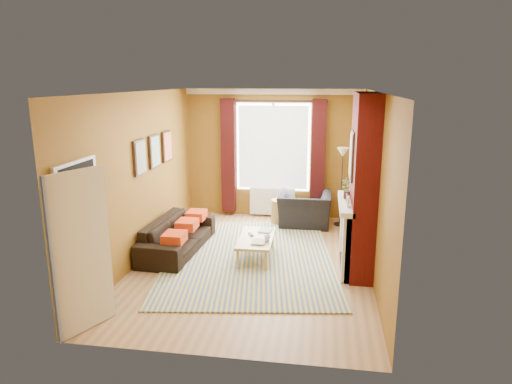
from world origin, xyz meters
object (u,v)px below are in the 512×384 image
(sofa, at_px, (178,235))
(floor_lamp, at_px, (342,165))
(wicker_stool, at_px, (281,211))
(coffee_table, at_px, (256,240))
(armchair, at_px, (304,210))

(sofa, height_order, floor_lamp, floor_lamp)
(wicker_stool, height_order, floor_lamp, floor_lamp)
(coffee_table, xyz_separation_m, floor_lamp, (1.47, 2.10, 0.96))
(sofa, relative_size, floor_lamp, 1.23)
(wicker_stool, bearing_deg, floor_lamp, 2.59)
(sofa, xyz_separation_m, armchair, (2.16, 1.79, 0.06))
(wicker_stool, bearing_deg, coffee_table, -96.21)
(coffee_table, bearing_deg, wicker_stool, 82.54)
(coffee_table, bearing_deg, sofa, 173.23)
(armchair, distance_m, floor_lamp, 1.21)
(sofa, xyz_separation_m, coffee_table, (1.44, -0.14, 0.05))
(sofa, bearing_deg, wicker_stool, -37.88)
(coffee_table, relative_size, floor_lamp, 0.70)
(floor_lamp, bearing_deg, wicker_stool, -177.41)
(wicker_stool, distance_m, floor_lamp, 1.62)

